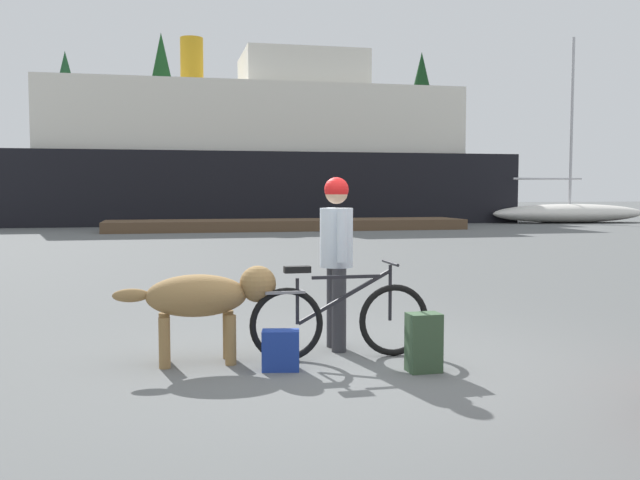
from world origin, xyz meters
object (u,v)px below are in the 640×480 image
object	(u,v)px
ferry_boat	(255,158)
sailboat_moored	(569,212)
person_cyclist	(336,247)
dog	(206,297)
backpack	(424,342)
bicycle	(340,319)
handbag_pannier	(281,350)

from	to	relation	value
ferry_boat	sailboat_moored	world-z (taller)	ferry_boat
person_cyclist	sailboat_moored	world-z (taller)	sailboat_moored
person_cyclist	ferry_boat	bearing A→B (deg)	84.44
dog	ferry_boat	world-z (taller)	ferry_boat
dog	sailboat_moored	distance (m)	30.41
backpack	person_cyclist	bearing A→B (deg)	118.16
dog	person_cyclist	bearing A→B (deg)	12.32
backpack	sailboat_moored	xyz separation A→B (m)	(16.79, 24.78, 0.24)
backpack	ferry_boat	world-z (taller)	ferry_boat
person_cyclist	backpack	xyz separation A→B (m)	(0.53, -0.99, -0.75)
bicycle	handbag_pannier	distance (m)	0.70
ferry_boat	sailboat_moored	distance (m)	15.48
bicycle	dog	world-z (taller)	bicycle
backpack	handbag_pannier	size ratio (longest dim) A/B	1.44
ferry_boat	sailboat_moored	size ratio (longest dim) A/B	2.79
person_cyclist	sailboat_moored	bearing A→B (deg)	53.94
bicycle	sailboat_moored	world-z (taller)	sailboat_moored
dog	ferry_boat	xyz separation A→B (m)	(4.03, 28.60, 2.54)
dog	bicycle	bearing A→B (deg)	-5.06
bicycle	person_cyclist	size ratio (longest dim) A/B	1.01
dog	handbag_pannier	world-z (taller)	dog
person_cyclist	dog	world-z (taller)	person_cyclist
person_cyclist	handbag_pannier	size ratio (longest dim) A/B	4.80
handbag_pannier	ferry_boat	size ratio (longest dim) A/B	0.01
person_cyclist	handbag_pannier	distance (m)	1.26
dog	sailboat_moored	bearing A→B (deg)	52.31
backpack	sailboat_moored	world-z (taller)	sailboat_moored
dog	sailboat_moored	size ratio (longest dim) A/B	0.17
handbag_pannier	sailboat_moored	bearing A→B (deg)	53.69
person_cyclist	handbag_pannier	xyz separation A→B (m)	(-0.66, -0.69, -0.83)
ferry_boat	backpack	bearing A→B (deg)	-94.35
bicycle	backpack	xyz separation A→B (m)	(0.59, -0.61, -0.12)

